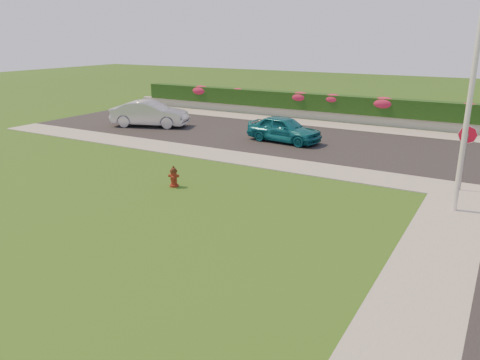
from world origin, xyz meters
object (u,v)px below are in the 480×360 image
Objects in this scene: sedan_teal at (284,129)px; utility_pole at (468,111)px; fire_hydrant at (174,177)px; sedan_silver at (150,114)px; stop_sign at (466,143)px.

sedan_teal is 0.62× the size of utility_pole.
fire_hydrant is 0.12× the size of utility_pole.
fire_hydrant is 10.13m from utility_pole.
utility_pole is (9.40, 2.48, 2.86)m from fire_hydrant.
sedan_teal reaches higher than fire_hydrant.
sedan_silver is 1.94× the size of stop_sign.
utility_pole reaches higher than stop_sign.
sedan_teal is 9.00m from sedan_silver.
sedan_silver reaches higher than fire_hydrant.
utility_pole is at bearing -5.35° from fire_hydrant.
fire_hydrant is 12.30m from sedan_silver.
fire_hydrant is at bearing -155.30° from sedan_silver.
utility_pole is (18.00, -6.29, 2.42)m from sedan_silver.
utility_pole is at bearing -73.53° from stop_sign.
sedan_teal is at bearing 67.37° from fire_hydrant.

